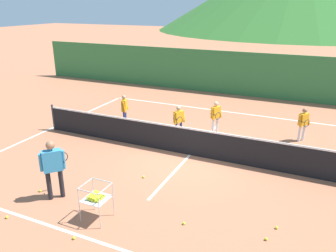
{
  "coord_description": "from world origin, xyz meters",
  "views": [
    {
      "loc": [
        3.6,
        -9.7,
        4.84
      ],
      "look_at": [
        -0.85,
        0.09,
        0.89
      ],
      "focal_mm": 35.83,
      "sensor_mm": 36.0,
      "label": 1
    }
  ],
  "objects_px": {
    "student_2": "(216,114)",
    "ball_cart": "(95,197)",
    "tennis_ball_2": "(40,191)",
    "tennis_ball_6": "(46,166)",
    "student_1": "(179,119)",
    "tennis_ball_7": "(74,238)",
    "tennis_ball_3": "(7,217)",
    "tennis_ball_4": "(277,228)",
    "tennis_net": "(190,141)",
    "instructor": "(53,164)",
    "tennis_ball_5": "(184,223)",
    "tennis_ball_0": "(144,177)",
    "student_0": "(124,107)",
    "student_3": "(303,122)",
    "tennis_ball_8": "(266,239)"
  },
  "relations": [
    {
      "from": "student_2",
      "to": "ball_cart",
      "type": "distance_m",
      "value": 6.62
    },
    {
      "from": "tennis_ball_2",
      "to": "tennis_ball_6",
      "type": "distance_m",
      "value": 1.51
    },
    {
      "from": "student_1",
      "to": "tennis_ball_2",
      "type": "xyz_separation_m",
      "value": [
        -1.91,
        -5.17,
        -0.73
      ]
    },
    {
      "from": "tennis_ball_2",
      "to": "tennis_ball_7",
      "type": "height_order",
      "value": "same"
    },
    {
      "from": "tennis_ball_3",
      "to": "tennis_ball_4",
      "type": "distance_m",
      "value": 6.34
    },
    {
      "from": "tennis_net",
      "to": "tennis_ball_7",
      "type": "bearing_deg",
      "value": -98.43
    },
    {
      "from": "tennis_ball_4",
      "to": "tennis_net",
      "type": "bearing_deg",
      "value": 138.13
    },
    {
      "from": "tennis_ball_4",
      "to": "instructor",
      "type": "bearing_deg",
      "value": -169.21
    },
    {
      "from": "student_2",
      "to": "tennis_ball_2",
      "type": "relative_size",
      "value": 19.05
    },
    {
      "from": "tennis_ball_5",
      "to": "tennis_ball_7",
      "type": "height_order",
      "value": "same"
    },
    {
      "from": "tennis_ball_3",
      "to": "tennis_ball_4",
      "type": "height_order",
      "value": "same"
    },
    {
      "from": "tennis_ball_2",
      "to": "ball_cart",
      "type": "bearing_deg",
      "value": -9.41
    },
    {
      "from": "tennis_ball_0",
      "to": "tennis_ball_3",
      "type": "xyz_separation_m",
      "value": [
        -2.03,
        -3.1,
        0.0
      ]
    },
    {
      "from": "student_2",
      "to": "tennis_ball_2",
      "type": "distance_m",
      "value": 6.94
    },
    {
      "from": "student_0",
      "to": "ball_cart",
      "type": "relative_size",
      "value": 1.45
    },
    {
      "from": "tennis_net",
      "to": "tennis_ball_5",
      "type": "distance_m",
      "value": 3.84
    },
    {
      "from": "ball_cart",
      "to": "student_2",
      "type": "bearing_deg",
      "value": 82.09
    },
    {
      "from": "instructor",
      "to": "tennis_ball_2",
      "type": "distance_m",
      "value": 1.12
    },
    {
      "from": "ball_cart",
      "to": "tennis_ball_7",
      "type": "xyz_separation_m",
      "value": [
        -0.02,
        -0.83,
        -0.56
      ]
    },
    {
      "from": "tennis_ball_6",
      "to": "tennis_ball_0",
      "type": "bearing_deg",
      "value": 11.94
    },
    {
      "from": "student_2",
      "to": "tennis_ball_0",
      "type": "distance_m",
      "value": 4.49
    },
    {
      "from": "tennis_ball_5",
      "to": "tennis_ball_7",
      "type": "bearing_deg",
      "value": -143.45
    },
    {
      "from": "tennis_ball_5",
      "to": "instructor",
      "type": "bearing_deg",
      "value": -174.81
    },
    {
      "from": "tennis_ball_2",
      "to": "tennis_ball_5",
      "type": "distance_m",
      "value": 4.11
    },
    {
      "from": "instructor",
      "to": "tennis_ball_4",
      "type": "height_order",
      "value": "instructor"
    },
    {
      "from": "student_0",
      "to": "tennis_ball_6",
      "type": "xyz_separation_m",
      "value": [
        -0.22,
        -4.36,
        -0.75
      ]
    },
    {
      "from": "tennis_ball_2",
      "to": "student_3",
      "type": "bearing_deg",
      "value": 47.52
    },
    {
      "from": "ball_cart",
      "to": "tennis_ball_5",
      "type": "distance_m",
      "value": 2.15
    },
    {
      "from": "student_1",
      "to": "tennis_ball_5",
      "type": "height_order",
      "value": "student_1"
    },
    {
      "from": "tennis_ball_8",
      "to": "tennis_ball_3",
      "type": "bearing_deg",
      "value": -163.01
    },
    {
      "from": "student_2",
      "to": "tennis_ball_5",
      "type": "relative_size",
      "value": 19.05
    },
    {
      "from": "student_2",
      "to": "tennis_net",
      "type": "bearing_deg",
      "value": -94.36
    },
    {
      "from": "instructor",
      "to": "tennis_ball_8",
      "type": "distance_m",
      "value": 5.43
    },
    {
      "from": "tennis_ball_7",
      "to": "student_0",
      "type": "bearing_deg",
      "value": 112.56
    },
    {
      "from": "tennis_ball_4",
      "to": "tennis_ball_8",
      "type": "distance_m",
      "value": 0.52
    },
    {
      "from": "tennis_ball_0",
      "to": "tennis_ball_3",
      "type": "relative_size",
      "value": 1.0
    },
    {
      "from": "tennis_ball_2",
      "to": "tennis_ball_7",
      "type": "relative_size",
      "value": 1.0
    },
    {
      "from": "instructor",
      "to": "student_3",
      "type": "bearing_deg",
      "value": 50.54
    },
    {
      "from": "student_0",
      "to": "tennis_ball_4",
      "type": "relative_size",
      "value": 19.12
    },
    {
      "from": "ball_cart",
      "to": "tennis_ball_4",
      "type": "height_order",
      "value": "ball_cart"
    },
    {
      "from": "tennis_ball_2",
      "to": "tennis_ball_6",
      "type": "height_order",
      "value": "same"
    },
    {
      "from": "tennis_ball_0",
      "to": "tennis_ball_2",
      "type": "height_order",
      "value": "same"
    },
    {
      "from": "tennis_ball_0",
      "to": "tennis_ball_7",
      "type": "bearing_deg",
      "value": -91.53
    },
    {
      "from": "tennis_ball_2",
      "to": "tennis_ball_4",
      "type": "height_order",
      "value": "same"
    },
    {
      "from": "student_0",
      "to": "student_2",
      "type": "height_order",
      "value": "student_0"
    },
    {
      "from": "student_1",
      "to": "tennis_ball_5",
      "type": "distance_m",
      "value": 5.39
    },
    {
      "from": "student_1",
      "to": "tennis_ball_7",
      "type": "xyz_separation_m",
      "value": [
        0.2,
        -6.35,
        -0.73
      ]
    },
    {
      "from": "tennis_ball_3",
      "to": "tennis_ball_5",
      "type": "height_order",
      "value": "same"
    },
    {
      "from": "tennis_net",
      "to": "tennis_ball_0",
      "type": "bearing_deg",
      "value": -108.16
    },
    {
      "from": "student_0",
      "to": "student_2",
      "type": "distance_m",
      "value": 3.78
    }
  ]
}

